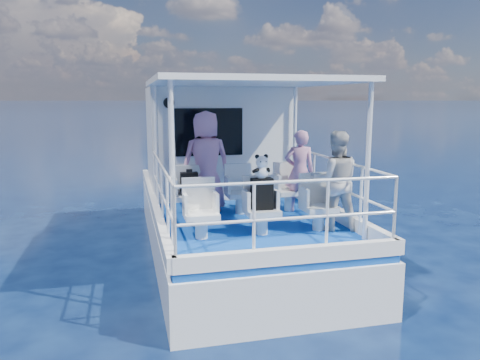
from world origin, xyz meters
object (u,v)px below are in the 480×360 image
at_px(backpack_center, 262,194).
at_px(panda, 261,167).
at_px(passenger_port_fwd, 206,162).
at_px(passenger_stbd_aft, 335,181).

height_order(backpack_center, panda, panda).
distance_m(backpack_center, panda, 0.40).
xyz_separation_m(passenger_port_fwd, backpack_center, (0.54, -1.63, -0.28)).
xyz_separation_m(passenger_stbd_aft, backpack_center, (-1.15, 0.01, -0.14)).
bearing_deg(passenger_stbd_aft, passenger_port_fwd, -29.50).
bearing_deg(backpack_center, passenger_port_fwd, 108.36).
distance_m(passenger_port_fwd, passenger_stbd_aft, 2.36).
distance_m(passenger_stbd_aft, backpack_center, 1.16).
distance_m(passenger_port_fwd, panda, 1.73).
relative_size(passenger_stbd_aft, panda, 4.34).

